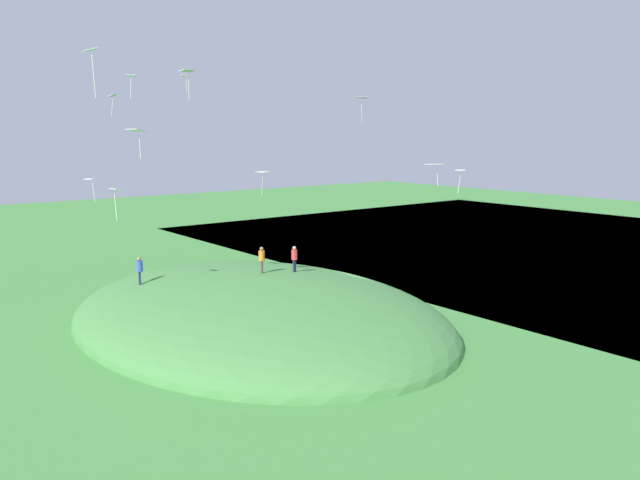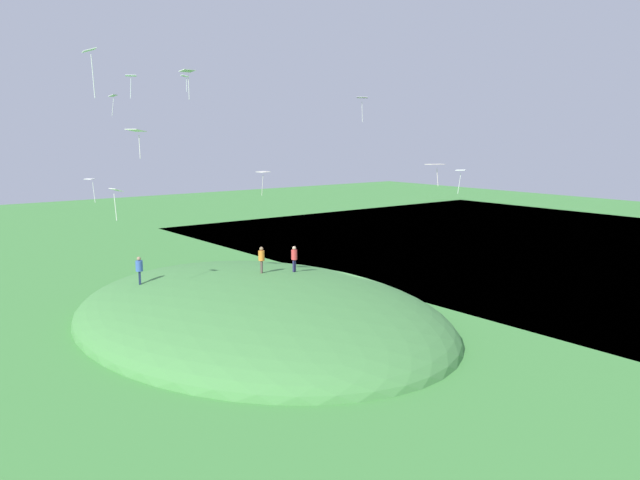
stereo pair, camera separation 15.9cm
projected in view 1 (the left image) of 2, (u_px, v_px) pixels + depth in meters
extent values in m
plane|color=#43893D|center=(362.00, 300.00, 43.04)|extent=(160.00, 160.00, 0.00)
cube|color=navy|center=(595.00, 252.00, 61.78)|extent=(55.73, 80.00, 0.40)
ellipsoid|color=#468642|center=(256.00, 319.00, 38.38)|extent=(20.44, 27.23, 5.35)
cube|color=brown|center=(262.00, 267.00, 38.92)|extent=(0.23, 0.23, 0.79)
cylinder|color=orange|center=(262.00, 256.00, 38.80)|extent=(0.54, 0.54, 0.62)
sphere|color=#987553|center=(262.00, 249.00, 38.73)|extent=(0.24, 0.24, 0.24)
cube|color=#1E2B4B|center=(140.00, 278.00, 38.41)|extent=(0.19, 0.26, 0.82)
cylinder|color=#385AAA|center=(139.00, 266.00, 38.29)|extent=(0.54, 0.54, 0.65)
sphere|color=#95755A|center=(139.00, 259.00, 38.22)|extent=(0.25, 0.25, 0.25)
cube|color=#272551|center=(294.00, 266.00, 39.76)|extent=(0.22, 0.15, 0.78)
cylinder|color=#CF3A39|center=(294.00, 255.00, 39.65)|extent=(0.45, 0.45, 0.62)
sphere|color=tan|center=(294.00, 248.00, 39.58)|extent=(0.24, 0.24, 0.24)
cube|color=silver|center=(112.00, 96.00, 46.15)|extent=(0.75, 0.71, 0.16)
cylinder|color=silver|center=(112.00, 107.00, 46.21)|extent=(0.18, 0.17, 1.33)
cube|color=silver|center=(362.00, 98.00, 48.25)|extent=(1.40, 1.43, 0.04)
cylinder|color=silver|center=(362.00, 112.00, 48.40)|extent=(0.15, 0.07, 1.56)
cube|color=white|center=(90.00, 50.00, 27.94)|extent=(0.71, 0.92, 0.20)
cylinder|color=white|center=(94.00, 76.00, 27.94)|extent=(0.14, 0.16, 1.88)
cube|color=silver|center=(263.00, 172.00, 46.39)|extent=(0.74, 1.04, 0.06)
cylinder|color=silver|center=(262.00, 185.00, 46.62)|extent=(0.07, 0.19, 1.50)
cube|color=white|center=(184.00, 76.00, 42.19)|extent=(0.59, 0.74, 0.13)
cylinder|color=white|center=(186.00, 85.00, 42.22)|extent=(0.07, 0.12, 0.87)
cube|color=silver|center=(435.00, 164.00, 40.79)|extent=(1.25, 1.01, 0.04)
cylinder|color=silver|center=(437.00, 177.00, 40.95)|extent=(0.04, 0.18, 1.14)
cube|color=white|center=(89.00, 179.00, 40.25)|extent=(0.82, 0.85, 0.05)
cylinder|color=white|center=(94.00, 192.00, 40.26)|extent=(0.11, 0.08, 1.33)
cube|color=white|center=(136.00, 130.00, 33.24)|extent=(0.93, 1.14, 0.15)
cylinder|color=white|center=(140.00, 147.00, 33.57)|extent=(0.05, 0.13, 1.23)
cube|color=white|center=(131.00, 76.00, 36.21)|extent=(0.72, 0.63, 0.07)
cylinder|color=white|center=(131.00, 88.00, 36.27)|extent=(0.06, 0.16, 1.14)
cube|color=white|center=(461.00, 170.00, 41.53)|extent=(1.08, 1.01, 0.05)
cylinder|color=white|center=(459.00, 184.00, 41.63)|extent=(0.13, 0.16, 1.35)
cube|color=white|center=(117.00, 190.00, 33.54)|extent=(0.59, 0.79, 0.19)
cylinder|color=white|center=(116.00, 207.00, 33.46)|extent=(0.04, 0.24, 1.43)
cube|color=silver|center=(187.00, 71.00, 37.99)|extent=(0.94, 0.73, 0.12)
cylinder|color=silver|center=(189.00, 87.00, 38.38)|extent=(0.04, 0.06, 1.47)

